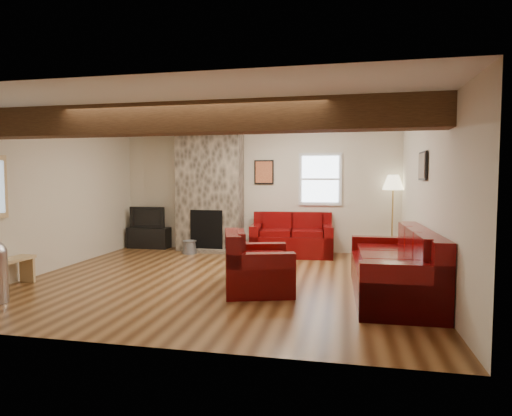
{
  "coord_description": "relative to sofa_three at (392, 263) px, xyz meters",
  "views": [
    {
      "loc": [
        1.84,
        -6.35,
        1.57
      ],
      "look_at": [
        0.45,
        0.4,
        1.09
      ],
      "focal_mm": 30.0,
      "sensor_mm": 36.0,
      "label": 1
    }
  ],
  "objects": [
    {
      "name": "oak_beam",
      "position": [
        -2.48,
        -0.75,
        1.86
      ],
      "size": [
        6.0,
        0.36,
        0.38
      ],
      "primitive_type": "cube",
      "color": "#311C0E",
      "rests_on": "room"
    },
    {
      "name": "loveseat",
      "position": [
        -1.67,
        2.73,
        -0.02
      ],
      "size": [
        1.69,
        1.06,
        0.86
      ],
      "primitive_type": null,
      "rotation": [
        0.0,
        0.0,
        0.08
      ],
      "color": "#460507",
      "rests_on": "floor"
    },
    {
      "name": "floor_lamp",
      "position": [
        0.32,
        3.05,
        0.95
      ],
      "size": [
        0.42,
        0.42,
        1.63
      ],
      "color": "tan",
      "rests_on": "floor"
    },
    {
      "name": "tv_cabinet",
      "position": [
        -4.93,
        3.03,
        -0.22
      ],
      "size": [
        0.93,
        0.37,
        0.46
      ],
      "primitive_type": "cube",
      "color": "black",
      "rests_on": "floor"
    },
    {
      "name": "ceiling_dome",
      "position": [
        -1.58,
        1.4,
        1.99
      ],
      "size": [
        0.4,
        0.4,
        0.18
      ],
      "primitive_type": null,
      "color": "white",
      "rests_on": "room"
    },
    {
      "name": "chimney_breast",
      "position": [
        -3.48,
        2.99,
        0.77
      ],
      "size": [
        1.4,
        0.67,
        2.5
      ],
      "color": "#37312A",
      "rests_on": "floor"
    },
    {
      "name": "coffee_table",
      "position": [
        -1.98,
        0.61,
        -0.22
      ],
      "size": [
        0.93,
        0.93,
        0.49
      ],
      "color": "#412414",
      "rests_on": "floor"
    },
    {
      "name": "back_window",
      "position": [
        -1.13,
        3.21,
        1.1
      ],
      "size": [
        0.9,
        0.08,
        1.1
      ],
      "primitive_type": null,
      "color": "silver",
      "rests_on": "room"
    },
    {
      "name": "television",
      "position": [
        -4.93,
        3.03,
        0.25
      ],
      "size": [
        0.82,
        0.11,
        0.47
      ],
      "primitive_type": "imported",
      "color": "black",
      "rests_on": "tv_cabinet"
    },
    {
      "name": "artwork_back",
      "position": [
        -2.33,
        3.21,
        1.25
      ],
      "size": [
        0.42,
        0.06,
        0.52
      ],
      "primitive_type": null,
      "color": "black",
      "rests_on": "room"
    },
    {
      "name": "pine_bench",
      "position": [
        -5.31,
        -0.81,
        -0.24
      ],
      "size": [
        0.26,
        1.11,
        0.41
      ],
      "primitive_type": null,
      "color": "tan",
      "rests_on": "floor"
    },
    {
      "name": "room",
      "position": [
        -2.48,
        0.5,
        0.8
      ],
      "size": [
        8.0,
        8.0,
        8.0
      ],
      "color": "#512F15",
      "rests_on": "ground"
    },
    {
      "name": "artwork_right",
      "position": [
        0.48,
        0.8,
        1.3
      ],
      "size": [
        0.06,
        0.55,
        0.42
      ],
      "primitive_type": null,
      "color": "black",
      "rests_on": "room"
    },
    {
      "name": "armchair_red",
      "position": [
        -1.8,
        -0.08,
        -0.03
      ],
      "size": [
        1.15,
        1.24,
        0.83
      ],
      "primitive_type": null,
      "rotation": [
        0.0,
        0.0,
        1.86
      ],
      "color": "#460507",
      "rests_on": "floor"
    },
    {
      "name": "coal_bucket",
      "position": [
        -3.78,
        2.52,
        -0.31
      ],
      "size": [
        0.3,
        0.3,
        0.28
      ],
      "primitive_type": null,
      "color": "slate",
      "rests_on": "floor"
    },
    {
      "name": "sofa_three",
      "position": [
        0.0,
        0.0,
        0.0
      ],
      "size": [
        1.01,
        2.34,
        0.9
      ],
      "primitive_type": null,
      "rotation": [
        0.0,
        0.0,
        -1.55
      ],
      "color": "#460507",
      "rests_on": "floor"
    }
  ]
}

